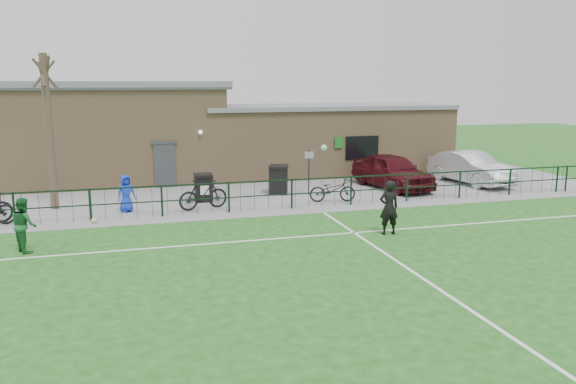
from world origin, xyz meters
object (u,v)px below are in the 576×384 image
object	(u,v)px
sign_post	(309,172)
outfield_player	(24,225)
bicycle_d	(203,194)
bicycle_e	(332,190)
car_silver	(470,168)
car_maroon	(392,171)
wheelie_bin_left	(203,188)
bare_tree	(49,133)
spectator_child	(126,193)
wheelie_bin_right	(279,180)
ball_ground	(94,220)

from	to	relation	value
sign_post	outfield_player	distance (m)	12.16
bicycle_d	bicycle_e	distance (m)	5.36
car_silver	car_maroon	bearing A→B (deg)	173.80
wheelie_bin_left	sign_post	size ratio (longest dim) A/B	0.53
bicycle_d	bare_tree	bearing A→B (deg)	58.36
spectator_child	bicycle_e	bearing A→B (deg)	-22.92
wheelie_bin_right	spectator_child	xyz separation A→B (m)	(-6.53, -1.90, 0.13)
sign_post	ball_ground	bearing A→B (deg)	-161.88
bicycle_d	ball_ground	distance (m)	4.20
wheelie_bin_left	car_silver	distance (m)	13.17
bare_tree	ball_ground	distance (m)	4.38
sign_post	car_silver	size ratio (longest dim) A/B	0.42
bicycle_e	wheelie_bin_right	bearing A→B (deg)	46.78
ball_ground	bicycle_e	bearing A→B (deg)	6.90
wheelie_bin_left	wheelie_bin_right	distance (m)	3.50
wheelie_bin_left	outfield_player	xyz separation A→B (m)	(-5.97, -5.66, 0.26)
spectator_child	bicycle_d	bearing A→B (deg)	-27.08
bare_tree	ball_ground	xyz separation A→B (m)	(1.62, -2.87, -2.89)
spectator_child	ball_ground	bearing A→B (deg)	-146.35
bicycle_d	outfield_player	bearing A→B (deg)	110.51
wheelie_bin_right	car_maroon	xyz separation A→B (m)	(5.47, -0.17, 0.22)
spectator_child	outfield_player	size ratio (longest dim) A/B	0.89
car_maroon	spectator_child	bearing A→B (deg)	178.32
wheelie_bin_right	car_silver	distance (m)	9.72
car_silver	outfield_player	bearing A→B (deg)	-169.66
bicycle_e	ball_ground	xyz separation A→B (m)	(-9.36, -1.13, -0.41)
sign_post	wheelie_bin_left	bearing A→B (deg)	-177.83
car_silver	bicycle_e	bearing A→B (deg)	-172.21
bicycle_e	spectator_child	distance (m)	8.26
car_silver	spectator_child	distance (m)	16.36
wheelie_bin_left	bicycle_e	xyz separation A→B (m)	(5.15, -1.60, -0.03)
sign_post	bicycle_d	world-z (taller)	sign_post
wheelie_bin_left	spectator_child	xyz separation A→B (m)	(-3.10, -1.21, 0.19)
wheelie_bin_left	bicycle_d	xyz separation A→B (m)	(-0.21, -1.56, 0.07)
bicycle_d	ball_ground	world-z (taller)	bicycle_d
ball_ground	sign_post	bearing A→B (deg)	18.12
car_silver	bicycle_d	size ratio (longest dim) A/B	2.37
outfield_player	sign_post	bearing A→B (deg)	-88.97
car_silver	spectator_child	world-z (taller)	car_silver
wheelie_bin_left	wheelie_bin_right	world-z (taller)	wheelie_bin_right
bare_tree	wheelie_bin_left	bearing A→B (deg)	-1.28
wheelie_bin_left	outfield_player	distance (m)	8.23
spectator_child	ball_ground	size ratio (longest dim) A/B	6.35
wheelie_bin_left	ball_ground	size ratio (longest dim) A/B	4.70
car_maroon	ball_ground	world-z (taller)	car_maroon
car_silver	wheelie_bin_left	bearing A→B (deg)	174.91
bare_tree	ball_ground	world-z (taller)	bare_tree
wheelie_bin_right	sign_post	world-z (taller)	sign_post
bare_tree	sign_post	bearing A→B (deg)	0.26
bare_tree	bicycle_d	size ratio (longest dim) A/B	3.00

